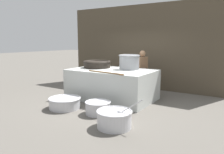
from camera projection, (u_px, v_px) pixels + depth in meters
name	position (u px, v px, depth m)	size (l,w,h in m)	color
ground_plane	(112.00, 99.00, 7.56)	(60.00, 60.00, 0.00)	#666059
back_wall	(141.00, 47.00, 9.19)	(6.80, 0.24, 3.45)	#4C4233
hearth_platform	(112.00, 84.00, 7.48)	(2.81, 1.78, 1.02)	silver
giant_wok_near	(97.00, 64.00, 7.90)	(1.00, 1.00, 0.25)	black
stock_pot	(129.00, 62.00, 7.44)	(0.73, 0.73, 0.50)	gray
stirring_paddle	(107.00, 73.00, 6.56)	(1.38, 0.25, 0.04)	brown
cook	(142.00, 71.00, 8.11)	(0.45, 0.64, 1.63)	#8C6647
prep_bowl_vegetables	(114.00, 118.00, 5.03)	(1.08, 0.84, 0.74)	silver
prep_bowl_meat	(98.00, 107.00, 5.98)	(0.71, 0.71, 0.35)	silver
prep_bowl_extra	(65.00, 102.00, 6.48)	(0.96, 0.96, 0.32)	silver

